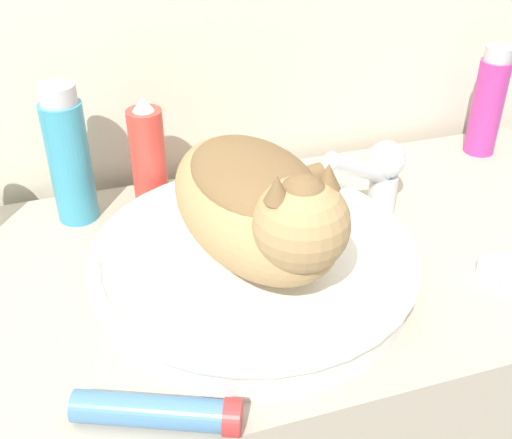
{
  "coord_description": "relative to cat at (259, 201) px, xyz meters",
  "views": [
    {
      "loc": [
        -0.19,
        -0.41,
        1.36
      ],
      "look_at": [
        0.01,
        0.22,
        0.92
      ],
      "focal_mm": 45.0,
      "sensor_mm": 36.0,
      "label": 1
    }
  ],
  "objects": [
    {
      "name": "shampoo_bottle_tall",
      "position": [
        0.51,
        0.25,
        -0.04
      ],
      "size": [
        0.05,
        0.05,
        0.2
      ],
      "color": "#B2338C",
      "rests_on": "vanity_counter"
    },
    {
      "name": "faucet",
      "position": [
        0.23,
        0.12,
        -0.06
      ],
      "size": [
        0.16,
        0.1,
        0.15
      ],
      "rotation": [
        0.0,
        0.0,
        -2.72
      ],
      "color": "silver",
      "rests_on": "vanity_counter"
    },
    {
      "name": "cream_tube",
      "position": [
        -0.17,
        -0.18,
        -0.12
      ],
      "size": [
        0.18,
        0.1,
        0.04
      ],
      "rotation": [
        0.0,
        0.0,
        -0.4
      ],
      "color": "#4C7FB2",
      "rests_on": "vanity_counter"
    },
    {
      "name": "mouthwash_bottle",
      "position": [
        -0.21,
        0.25,
        -0.03
      ],
      "size": [
        0.06,
        0.06,
        0.22
      ],
      "color": "teal",
      "rests_on": "vanity_counter"
    },
    {
      "name": "soap_bar",
      "position": [
        0.33,
        -0.08,
        -0.12
      ],
      "size": [
        0.07,
        0.06,
        0.02
      ],
      "color": "silver",
      "rests_on": "vanity_counter"
    },
    {
      "name": "cat",
      "position": [
        0.0,
        0.0,
        0.0
      ],
      "size": [
        0.26,
        0.34,
        0.18
      ],
      "rotation": [
        0.0,
        0.0,
        4.85
      ],
      "color": "tan",
      "rests_on": "sink_basin"
    },
    {
      "name": "sink_basin",
      "position": [
        -0.0,
        0.02,
        -0.11
      ],
      "size": [
        0.43,
        0.43,
        0.06
      ],
      "color": "white",
      "rests_on": "vanity_counter"
    },
    {
      "name": "spray_bottle_trigger",
      "position": [
        -0.1,
        0.25,
        -0.05
      ],
      "size": [
        0.05,
        0.05,
        0.18
      ],
      "color": "#DB3D33",
      "rests_on": "vanity_counter"
    }
  ]
}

